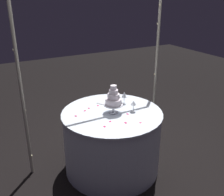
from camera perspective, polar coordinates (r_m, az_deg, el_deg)
name	(u,v)px	position (r m, az deg, el deg)	size (l,w,h in m)	color
ground_plane	(112,167)	(3.41, 0.00, -14.73)	(12.00, 12.00, 0.00)	black
decorative_arch	(96,47)	(3.12, -3.45, 11.12)	(1.85, 0.06, 2.28)	#B7B29E
main_table	(112,141)	(3.19, 0.00, -9.28)	(1.17, 1.17, 0.76)	silver
tiered_cake	(113,99)	(2.93, 0.31, -0.25)	(0.22, 0.22, 0.33)	silver
wine_glass_0	(111,92)	(3.32, -0.20, 1.37)	(0.06, 0.06, 0.15)	silver
wine_glass_1	(133,103)	(3.00, 4.69, -1.19)	(0.06, 0.06, 0.14)	silver
wine_glass_2	(124,95)	(3.20, 2.66, 0.66)	(0.06, 0.06, 0.16)	silver
cake_knife	(109,105)	(3.18, -0.74, -1.62)	(0.18, 0.26, 0.01)	silver
rose_petal_0	(110,121)	(2.81, -0.40, -5.11)	(0.03, 0.02, 0.00)	#C61951
rose_petal_1	(76,116)	(2.95, -7.88, -3.90)	(0.03, 0.02, 0.00)	#C61951
rose_petal_2	(118,99)	(3.37, 1.40, -0.24)	(0.03, 0.02, 0.00)	#C61951
rose_petal_3	(110,103)	(3.25, -0.44, -1.10)	(0.03, 0.02, 0.00)	#C61951
rose_petal_4	(85,111)	(3.06, -5.94, -2.78)	(0.03, 0.02, 0.00)	#C61951
rose_petal_5	(114,98)	(3.40, 0.54, -0.03)	(0.03, 0.02, 0.00)	#C61951
rose_petal_6	(125,123)	(2.78, 2.92, -5.42)	(0.04, 0.03, 0.00)	#C61951
rose_petal_7	(98,106)	(3.19, -3.10, -1.65)	(0.03, 0.02, 0.00)	#C61951
rose_petal_8	(89,108)	(3.12, -5.07, -2.22)	(0.03, 0.02, 0.00)	#C61951
rose_petal_9	(128,114)	(2.97, 3.39, -3.49)	(0.03, 0.02, 0.00)	#C61951
rose_petal_10	(141,123)	(2.80, 6.22, -5.37)	(0.03, 0.02, 0.00)	#C61951
rose_petal_11	(104,127)	(2.71, -1.65, -6.23)	(0.03, 0.02, 0.00)	#C61951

